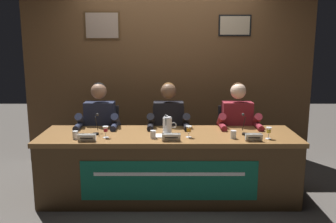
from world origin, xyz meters
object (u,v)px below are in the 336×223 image
panelist_left (98,126)px  water_pitcher_central (167,126)px  chair_left (102,143)px  microphone_right (244,127)px  microphone_left (96,127)px  panelist_right (237,126)px  nameplate_center (171,137)px  juice_glass_center (188,129)px  conference_table (168,157)px  water_cup_right (233,135)px  microphone_center (165,129)px  nameplate_right (253,137)px  juice_glass_left (105,130)px  juice_glass_right (268,131)px  water_cup_center (153,135)px  nameplate_left (86,138)px  chair_right (234,143)px  panelist_center (168,126)px  document_stack_center (162,136)px  water_cup_left (75,135)px  chair_center (168,143)px

panelist_left → water_pitcher_central: size_ratio=5.91×
chair_left → microphone_right: (1.67, -0.60, 0.36)m
microphone_left → panelist_right: size_ratio=0.17×
chair_left → nameplate_center: bearing=-45.6°
panelist_left → juice_glass_center: panelist_left is taller
conference_table → water_cup_right: (0.68, -0.09, 0.27)m
microphone_center → water_cup_right: 0.72m
panelist_right → nameplate_right: (0.03, -0.68, 0.05)m
juice_glass_left → panelist_right: (1.50, 0.55, -0.09)m
chair_left → juice_glass_right: chair_left is taller
water_cup_center → nameplate_right: water_cup_center is taller
water_cup_center → panelist_right: bearing=30.1°
nameplate_center → juice_glass_center: 0.24m
conference_table → nameplate_left: nameplate_left is taller
panelist_right → chair_right: bearing=90.0°
chair_left → microphone_right: microphone_right is taller
panelist_center → nameplate_right: bearing=-38.0°
panelist_left → microphone_center: bearing=-29.7°
microphone_left → juice_glass_right: microphone_left is taller
nameplate_right → document_stack_center: (-0.93, 0.18, -0.03)m
microphone_left → juice_glass_center: 1.02m
conference_table → nameplate_right: (0.87, -0.19, 0.27)m
nameplate_center → water_cup_center: bearing=151.6°
juice_glass_center → juice_glass_right: bearing=-4.2°
water_pitcher_central → nameplate_left: bearing=-159.6°
microphone_right → microphone_left: bearing=179.8°
juice_glass_right → microphone_left: bearing=173.6°
nameplate_right → juice_glass_right: size_ratio=1.40×
microphone_left → microphone_center: 0.77m
conference_table → nameplate_center: (0.03, -0.19, 0.27)m
conference_table → microphone_left: size_ratio=13.02×
panelist_right → water_cup_left: bearing=-161.7°
chair_left → juice_glass_center: size_ratio=7.37×
chair_left → panelist_center: 0.91m
panelist_left → water_cup_right: size_ratio=14.61×
panelist_left → water_cup_right: (1.52, -0.58, 0.04)m
microphone_left → panelist_center: bearing=26.2°
juice_glass_right → juice_glass_center: bearing=175.8°
chair_right → nameplate_right: size_ratio=5.27×
nameplate_left → chair_center: bearing=47.3°
conference_table → chair_right: (0.84, 0.69, -0.05)m
chair_center → water_cup_center: size_ratio=10.76×
juice_glass_center → panelist_right: 0.83m
juice_glass_left → water_cup_left: bearing=-171.1°
juice_glass_left → juice_glass_center: (0.88, 0.01, 0.00)m
microphone_center → water_pitcher_central: microphone_center is taller
panelist_center → juice_glass_right: 1.21m
conference_table → water_cup_center: (-0.16, -0.09, 0.27)m
conference_table → panelist_left: 1.00m
water_cup_center → microphone_left: bearing=163.3°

